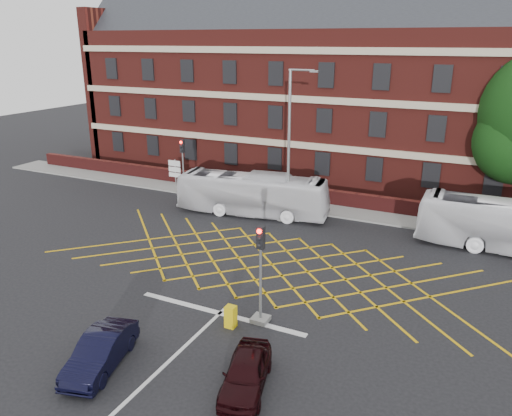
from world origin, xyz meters
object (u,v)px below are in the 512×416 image
at_px(street_lamp, 289,170).
at_px(direction_signs, 175,170).
at_px(bus_left, 252,194).
at_px(car_navy, 101,352).
at_px(traffic_light_near, 261,284).
at_px(utility_cabinet, 231,317).
at_px(car_maroon, 246,372).
at_px(traffic_light_far, 183,173).

distance_m(street_lamp, direction_signs, 11.88).
xyz_separation_m(street_lamp, direction_signs, (-11.22, 3.37, -1.98)).
bearing_deg(bus_left, car_navy, -179.98).
xyz_separation_m(traffic_light_near, utility_cabinet, (-0.93, -0.90, -1.29)).
bearing_deg(car_maroon, traffic_light_near, 93.64).
xyz_separation_m(car_maroon, direction_signs, (-16.27, 19.45, 0.78)).
bearing_deg(traffic_light_far, car_maroon, -51.14).
xyz_separation_m(car_navy, traffic_light_near, (3.87, 5.26, 1.14)).
bearing_deg(car_navy, traffic_light_far, 100.65).
relative_size(bus_left, street_lamp, 1.06).
bearing_deg(direction_signs, street_lamp, -16.71).
relative_size(traffic_light_near, utility_cabinet, 4.54).
xyz_separation_m(bus_left, utility_cabinet, (5.39, -12.97, -0.95)).
height_order(traffic_light_far, utility_cabinet, traffic_light_far).
xyz_separation_m(bus_left, street_lamp, (2.62, 0.01, 1.94)).
bearing_deg(street_lamp, bus_left, -179.71).
xyz_separation_m(traffic_light_near, direction_signs, (-14.92, 15.44, -0.39)).
height_order(car_navy, car_maroon, car_navy).
xyz_separation_m(bus_left, direction_signs, (-8.60, 3.38, -0.04)).
height_order(bus_left, street_lamp, street_lamp).
distance_m(traffic_light_near, street_lamp, 12.73).
distance_m(bus_left, car_navy, 17.52).
bearing_deg(car_maroon, utility_cabinet, 111.27).
bearing_deg(direction_signs, traffic_light_far, -41.47).
xyz_separation_m(car_navy, utility_cabinet, (2.95, 4.36, -0.16)).
distance_m(car_navy, traffic_light_near, 6.63).
bearing_deg(street_lamp, direction_signs, 163.29).
xyz_separation_m(traffic_light_far, direction_signs, (-2.06, 1.82, -0.39)).
distance_m(car_navy, street_lamp, 17.56).
xyz_separation_m(street_lamp, utility_cabinet, (2.77, -12.98, -2.89)).
bearing_deg(car_navy, car_maroon, -1.30).
height_order(bus_left, traffic_light_near, traffic_light_near).
bearing_deg(direction_signs, car_maroon, -50.09).
xyz_separation_m(bus_left, traffic_light_near, (6.32, -12.07, 0.34)).
relative_size(car_navy, car_maroon, 1.08).
relative_size(traffic_light_far, street_lamp, 0.45).
xyz_separation_m(traffic_light_far, street_lamp, (9.15, -1.54, 1.60)).
distance_m(bus_left, car_maroon, 17.83).
bearing_deg(traffic_light_far, traffic_light_near, -46.66).
height_order(car_navy, street_lamp, street_lamp).
bearing_deg(traffic_light_near, traffic_light_far, 133.34).
bearing_deg(bus_left, traffic_light_far, 68.60).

